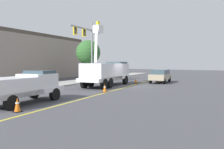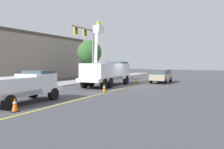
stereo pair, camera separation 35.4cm
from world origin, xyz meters
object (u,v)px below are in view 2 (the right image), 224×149
passing_minivan (161,75)px  traffic_cone_mid_front (104,88)px  utility_bucket_truck (107,71)px  traffic_signal_mast (88,42)px  service_pickup_truck (22,86)px  traffic_cone_mid_rear (136,80)px  traffic_cone_leading (15,105)px

passing_minivan → traffic_cone_mid_front: (-11.66, 0.26, -0.62)m
utility_bucket_truck → traffic_signal_mast: traffic_signal_mast is taller
service_pickup_truck → traffic_signal_mast: 17.09m
traffic_cone_mid_front → traffic_cone_mid_rear: bearing=11.7°
traffic_cone_leading → service_pickup_truck: bearing=48.9°
utility_bucket_truck → service_pickup_truck: (-11.87, -2.16, -0.50)m
utility_bucket_truck → service_pickup_truck: size_ratio=1.45×
traffic_cone_mid_rear → traffic_signal_mast: (-1.62, 6.61, 4.97)m
traffic_signal_mast → traffic_cone_mid_front: bearing=-130.8°
service_pickup_truck → traffic_cone_mid_rear: size_ratio=7.40×
traffic_cone_mid_rear → passing_minivan: bearing=-37.4°
traffic_signal_mast → passing_minivan: bearing=-63.4°
utility_bucket_truck → traffic_cone_mid_rear: (4.47, -1.19, -1.23)m
service_pickup_truck → traffic_cone_leading: size_ratio=7.60×
service_pickup_truck → traffic_cone_mid_rear: (16.34, 0.97, -0.73)m
utility_bucket_truck → traffic_cone_mid_rear: bearing=-14.9°
passing_minivan → traffic_signal_mast: (-4.36, 8.71, 4.39)m
service_pickup_truck → traffic_signal_mast: traffic_signal_mast is taller
utility_bucket_truck → traffic_cone_mid_rear: 4.79m
utility_bucket_truck → traffic_cone_mid_front: bearing=-145.7°
utility_bucket_truck → traffic_cone_mid_front: (-4.44, -3.03, -1.26)m
traffic_cone_leading → traffic_cone_mid_rear: (18.02, 2.90, 0.01)m
service_pickup_truck → traffic_cone_mid_front: 7.52m
traffic_signal_mast → service_pickup_truck: bearing=-152.8°
traffic_cone_mid_rear → traffic_signal_mast: 8.43m
utility_bucket_truck → traffic_cone_mid_front: utility_bucket_truck is taller
utility_bucket_truck → passing_minivan: 7.96m
service_pickup_truck → traffic_cone_mid_rear: bearing=3.4°
traffic_cone_leading → traffic_cone_mid_front: size_ratio=1.07×
service_pickup_truck → traffic_cone_mid_front: bearing=-6.7°
traffic_cone_mid_front → traffic_signal_mast: bearing=49.2°
utility_bucket_truck → traffic_signal_mast: bearing=62.2°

